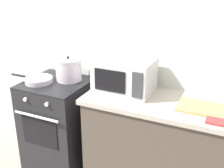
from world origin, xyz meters
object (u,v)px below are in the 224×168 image
object	(u,v)px
cutting_board	(202,108)
oven_mitt	(219,121)
stove	(59,123)
stock_pot	(69,69)
microwave	(125,75)
frying_pan	(38,80)

from	to	relation	value
cutting_board	oven_mitt	size ratio (longest dim) A/B	2.00
stove	stock_pot	distance (m)	0.59
stove	stock_pot	bearing A→B (deg)	50.14
stove	oven_mitt	bearing A→B (deg)	-5.94
stock_pot	microwave	size ratio (longest dim) A/B	0.68
stove	cutting_board	xyz separation A→B (m)	(1.38, 0.00, 0.47)
stock_pot	cutting_board	bearing A→B (deg)	-4.61
stove	microwave	world-z (taller)	microwave
stock_pot	oven_mitt	distance (m)	1.47
cutting_board	microwave	bearing A→B (deg)	173.51
oven_mitt	frying_pan	bearing A→B (deg)	177.26
frying_pan	oven_mitt	xyz separation A→B (m)	(1.67, -0.08, -0.02)
frying_pan	oven_mitt	bearing A→B (deg)	-2.74
oven_mitt	microwave	bearing A→B (deg)	164.07
oven_mitt	stove	bearing A→B (deg)	174.06
stove	oven_mitt	size ratio (longest dim) A/B	5.11
cutting_board	stock_pot	bearing A→B (deg)	175.39
cutting_board	oven_mitt	xyz separation A→B (m)	(0.15, -0.16, -0.00)
microwave	cutting_board	distance (m)	0.70
microwave	cutting_board	world-z (taller)	microwave
cutting_board	oven_mitt	world-z (taller)	cutting_board
stock_pot	stove	bearing A→B (deg)	-129.86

